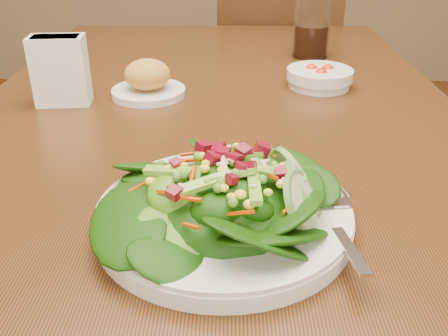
% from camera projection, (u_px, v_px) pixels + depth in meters
% --- Properties ---
extents(dining_table, '(0.90, 1.40, 0.75)m').
position_uv_depth(dining_table, '(216.00, 154.00, 0.97)').
color(dining_table, '#4F3013').
rests_on(dining_table, ground_plane).
extents(chair_far, '(0.46, 0.47, 0.90)m').
position_uv_depth(chair_far, '(277.00, 93.00, 1.81)').
color(chair_far, '#3A2110').
rests_on(chair_far, ground_plane).
extents(salad_plate, '(0.30, 0.29, 0.09)m').
position_uv_depth(salad_plate, '(233.00, 201.00, 0.57)').
color(salad_plate, silver).
rests_on(salad_plate, dining_table).
extents(bread_plate, '(0.14, 0.14, 0.07)m').
position_uv_depth(bread_plate, '(148.00, 81.00, 0.96)').
color(bread_plate, silver).
rests_on(bread_plate, dining_table).
extents(tomato_bowl, '(0.13, 0.13, 0.04)m').
position_uv_depth(tomato_bowl, '(319.00, 77.00, 1.01)').
color(tomato_bowl, silver).
rests_on(tomato_bowl, dining_table).
extents(drinking_glass, '(0.09, 0.09, 0.15)m').
position_uv_depth(drinking_glass, '(312.00, 30.00, 1.20)').
color(drinking_glass, silver).
rests_on(drinking_glass, dining_table).
extents(napkin_holder, '(0.10, 0.06, 0.13)m').
position_uv_depth(napkin_holder, '(60.00, 69.00, 0.90)').
color(napkin_holder, white).
rests_on(napkin_holder, dining_table).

